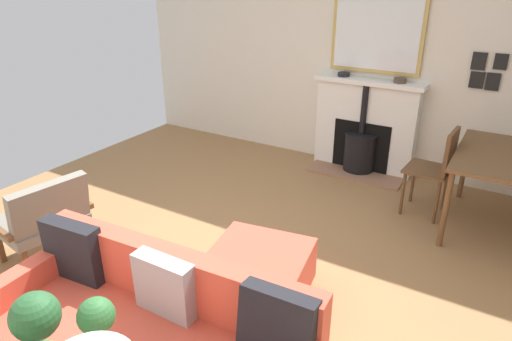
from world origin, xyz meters
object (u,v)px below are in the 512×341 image
armchair_accent (43,216)px  dining_table (502,165)px  fireplace (364,132)px  mantel_bowl_near (344,74)px  mantel_bowl_far (400,80)px  ottoman (260,270)px  dining_chair_near_fireplace (438,165)px

armchair_accent → dining_table: bearing=129.0°
fireplace → mantel_bowl_near: mantel_bowl_near is taller
mantel_bowl_far → armchair_accent: bearing=-30.5°
fireplace → armchair_accent: (3.15, -1.53, -0.04)m
fireplace → ottoman: fireplace is taller
mantel_bowl_near → ottoman: (2.68, 0.46, -0.86)m
mantel_bowl_far → armchair_accent: mantel_bowl_far is taller
armchair_accent → dining_table: 3.87m
dining_table → dining_chair_near_fireplace: size_ratio=1.34×
fireplace → dining_chair_near_fireplace: bearing=52.8°
mantel_bowl_near → armchair_accent: bearing=-21.1°
dining_table → armchair_accent: bearing=-51.0°
dining_chair_near_fireplace → dining_table: bearing=90.6°
dining_chair_near_fireplace → mantel_bowl_far: bearing=-139.9°
mantel_bowl_far → dining_chair_near_fireplace: mantel_bowl_far is taller
mantel_bowl_far → ottoman: size_ratio=0.18×
mantel_bowl_near → dining_table: mantel_bowl_near is taller
mantel_bowl_far → dining_chair_near_fireplace: size_ratio=0.15×
fireplace → ottoman: (2.66, 0.15, -0.22)m
mantel_bowl_far → dining_table: 1.44m
armchair_accent → dining_table: (-2.43, 3.01, 0.21)m
armchair_accent → dining_chair_near_fireplace: size_ratio=0.88×
dining_chair_near_fireplace → fireplace: bearing=-127.2°
fireplace → ottoman: 2.67m
mantel_bowl_far → armchair_accent: 3.74m
fireplace → mantel_bowl_far: (-0.02, 0.33, 0.65)m
fireplace → dining_chair_near_fireplace: size_ratio=1.41×
mantel_bowl_far → mantel_bowl_near: bearing=-90.0°
ottoman → armchair_accent: 1.76m
mantel_bowl_near → mantel_bowl_far: mantel_bowl_far is taller
ottoman → armchair_accent: armchair_accent is taller
mantel_bowl_near → armchair_accent: size_ratio=0.18×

